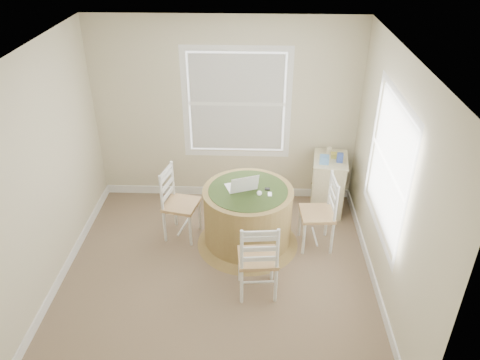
{
  "coord_description": "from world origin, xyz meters",
  "views": [
    {
      "loc": [
        0.42,
        -4.11,
        3.75
      ],
      "look_at": [
        0.25,
        0.45,
        1.05
      ],
      "focal_mm": 35.0,
      "sensor_mm": 36.0,
      "label": 1
    }
  ],
  "objects_px": {
    "laptop": "(242,186)",
    "corner_chest": "(328,184)",
    "chair_left": "(181,204)",
    "chair_right": "(317,213)",
    "chair_near": "(258,257)",
    "round_table": "(248,215)"
  },
  "relations": [
    {
      "from": "chair_left",
      "to": "laptop",
      "type": "bearing_deg",
      "value": -84.86
    },
    {
      "from": "chair_right",
      "to": "chair_left",
      "type": "bearing_deg",
      "value": -98.18
    },
    {
      "from": "laptop",
      "to": "corner_chest",
      "type": "bearing_deg",
      "value": -167.26
    },
    {
      "from": "chair_near",
      "to": "corner_chest",
      "type": "distance_m",
      "value": 1.94
    },
    {
      "from": "chair_right",
      "to": "laptop",
      "type": "xyz_separation_m",
      "value": [
        -0.93,
        0.04,
        0.35
      ]
    },
    {
      "from": "chair_near",
      "to": "chair_right",
      "type": "distance_m",
      "value": 1.12
    },
    {
      "from": "round_table",
      "to": "laptop",
      "type": "distance_m",
      "value": 0.4
    },
    {
      "from": "chair_left",
      "to": "chair_right",
      "type": "relative_size",
      "value": 1.0
    },
    {
      "from": "chair_right",
      "to": "laptop",
      "type": "relative_size",
      "value": 2.21
    },
    {
      "from": "round_table",
      "to": "laptop",
      "type": "xyz_separation_m",
      "value": [
        -0.08,
        0.04,
        0.39
      ]
    },
    {
      "from": "chair_near",
      "to": "corner_chest",
      "type": "relative_size",
      "value": 1.18
    },
    {
      "from": "corner_chest",
      "to": "chair_right",
      "type": "bearing_deg",
      "value": -99.17
    },
    {
      "from": "chair_left",
      "to": "corner_chest",
      "type": "distance_m",
      "value": 2.06
    },
    {
      "from": "corner_chest",
      "to": "chair_left",
      "type": "bearing_deg",
      "value": -153.31
    },
    {
      "from": "chair_near",
      "to": "chair_right",
      "type": "bearing_deg",
      "value": -135.34
    },
    {
      "from": "round_table",
      "to": "corner_chest",
      "type": "xyz_separation_m",
      "value": [
        1.09,
        0.82,
        -0.03
      ]
    },
    {
      "from": "round_table",
      "to": "laptop",
      "type": "height_order",
      "value": "laptop"
    },
    {
      "from": "chair_right",
      "to": "corner_chest",
      "type": "relative_size",
      "value": 1.18
    },
    {
      "from": "laptop",
      "to": "chair_near",
      "type": "bearing_deg",
      "value": 81.86
    },
    {
      "from": "chair_near",
      "to": "laptop",
      "type": "xyz_separation_m",
      "value": [
        -0.21,
        0.89,
        0.35
      ]
    },
    {
      "from": "chair_left",
      "to": "chair_near",
      "type": "distance_m",
      "value": 1.39
    },
    {
      "from": "laptop",
      "to": "round_table",
      "type": "bearing_deg",
      "value": 134.47
    }
  ]
}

